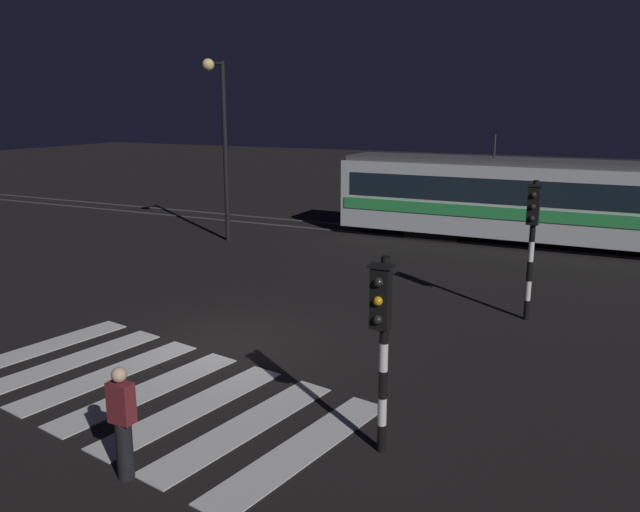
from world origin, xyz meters
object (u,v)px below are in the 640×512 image
at_px(tram, 560,201).
at_px(pedestrian_waiting_at_kerb, 123,422).
at_px(street_lamp_trackside_left, 221,128).
at_px(traffic_light_corner_far_right, 532,230).
at_px(traffic_light_corner_near_right, 382,328).

height_order(tram, pedestrian_waiting_at_kerb, tram).
relative_size(street_lamp_trackside_left, tram, 0.41).
distance_m(traffic_light_corner_far_right, tram, 9.36).
height_order(traffic_light_corner_near_right, traffic_light_corner_far_right, traffic_light_corner_far_right).
relative_size(traffic_light_corner_far_right, tram, 0.21).
distance_m(traffic_light_corner_far_right, pedestrian_waiting_at_kerb, 10.69).
relative_size(traffic_light_corner_far_right, street_lamp_trackside_left, 0.51).
distance_m(traffic_light_corner_near_right, pedestrian_waiting_at_kerb, 3.95).
xyz_separation_m(traffic_light_corner_near_right, traffic_light_corner_far_right, (1.00, 7.56, 0.25)).
distance_m(traffic_light_corner_near_right, tram, 16.91).
bearing_deg(tram, traffic_light_corner_far_right, -87.84).
relative_size(traffic_light_corner_near_right, street_lamp_trackside_left, 0.45).
bearing_deg(tram, pedestrian_waiting_at_kerb, -100.90).
height_order(traffic_light_corner_near_right, street_lamp_trackside_left, street_lamp_trackside_left).
bearing_deg(traffic_light_corner_far_right, street_lamp_trackside_left, 159.18).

